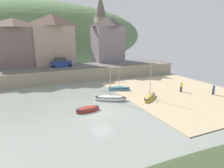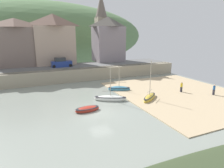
{
  "view_description": "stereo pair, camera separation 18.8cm",
  "coord_description": "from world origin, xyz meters",
  "px_view_note": "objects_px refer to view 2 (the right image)",
  "views": [
    {
      "loc": [
        -7.88,
        -20.59,
        9.09
      ],
      "look_at": [
        3.88,
        5.32,
        1.82
      ],
      "focal_mm": 31.65,
      "sensor_mm": 36.0,
      "label": 1
    },
    {
      "loc": [
        -7.71,
        -20.66,
        9.09
      ],
      "look_at": [
        3.88,
        5.32,
        1.82
      ],
      "focal_mm": 31.65,
      "sensor_mm": 36.0,
      "label": 2
    }
  ],
  "objects_px": {
    "waterfront_building_right": "(108,39)",
    "sailboat_white_hull": "(119,89)",
    "waterfront_building_left": "(16,42)",
    "parked_car_by_wall": "(61,63)",
    "church_with_spire": "(101,26)",
    "person_on_slipway": "(181,86)",
    "waterfront_building_centre": "(54,39)",
    "rowboat_small_beached": "(110,98)",
    "dinghy_open_wooden": "(87,109)",
    "person_near_water": "(214,89)",
    "sailboat_far_left": "(149,98)"
  },
  "relations": [
    {
      "from": "waterfront_building_left",
      "to": "parked_car_by_wall",
      "type": "distance_m",
      "value": 10.15
    },
    {
      "from": "dinghy_open_wooden",
      "to": "person_on_slipway",
      "type": "bearing_deg",
      "value": -0.18
    },
    {
      "from": "sailboat_white_hull",
      "to": "dinghy_open_wooden",
      "type": "relative_size",
      "value": 1.29
    },
    {
      "from": "church_with_spire",
      "to": "person_on_slipway",
      "type": "height_order",
      "value": "church_with_spire"
    },
    {
      "from": "waterfront_building_centre",
      "to": "sailboat_white_hull",
      "type": "height_order",
      "value": "waterfront_building_centre"
    },
    {
      "from": "dinghy_open_wooden",
      "to": "person_near_water",
      "type": "height_order",
      "value": "person_near_water"
    },
    {
      "from": "waterfront_building_left",
      "to": "dinghy_open_wooden",
      "type": "xyz_separation_m",
      "value": [
        7.53,
        -24.24,
        -7.12
      ]
    },
    {
      "from": "waterfront_building_right",
      "to": "rowboat_small_beached",
      "type": "xyz_separation_m",
      "value": [
        -8.96,
        -21.79,
        -7.54
      ]
    },
    {
      "from": "church_with_spire",
      "to": "parked_car_by_wall",
      "type": "height_order",
      "value": "church_with_spire"
    },
    {
      "from": "church_with_spire",
      "to": "parked_car_by_wall",
      "type": "xyz_separation_m",
      "value": [
        -12.29,
        -8.5,
        -7.79
      ]
    },
    {
      "from": "rowboat_small_beached",
      "to": "dinghy_open_wooden",
      "type": "distance_m",
      "value": 4.79
    },
    {
      "from": "parked_car_by_wall",
      "to": "church_with_spire",
      "type": "bearing_deg",
      "value": 33.9
    },
    {
      "from": "dinghy_open_wooden",
      "to": "parked_car_by_wall",
      "type": "height_order",
      "value": "parked_car_by_wall"
    },
    {
      "from": "waterfront_building_centre",
      "to": "church_with_spire",
      "type": "distance_m",
      "value": 13.73
    },
    {
      "from": "waterfront_building_left",
      "to": "rowboat_small_beached",
      "type": "xyz_separation_m",
      "value": [
        11.64,
        -21.79,
        -7.05
      ]
    },
    {
      "from": "rowboat_small_beached",
      "to": "person_near_water",
      "type": "distance_m",
      "value": 15.8
    },
    {
      "from": "dinghy_open_wooden",
      "to": "sailboat_far_left",
      "type": "bearing_deg",
      "value": -2.22
    },
    {
      "from": "person_on_slipway",
      "to": "person_near_water",
      "type": "relative_size",
      "value": 1.0
    },
    {
      "from": "waterfront_building_centre",
      "to": "rowboat_small_beached",
      "type": "distance_m",
      "value": 23.43
    },
    {
      "from": "sailboat_white_hull",
      "to": "person_near_water",
      "type": "height_order",
      "value": "sailboat_white_hull"
    },
    {
      "from": "waterfront_building_left",
      "to": "person_on_slipway",
      "type": "bearing_deg",
      "value": -44.21
    },
    {
      "from": "waterfront_building_left",
      "to": "parked_car_by_wall",
      "type": "relative_size",
      "value": 2.37
    },
    {
      "from": "waterfront_building_centre",
      "to": "person_near_water",
      "type": "relative_size",
      "value": 6.71
    },
    {
      "from": "waterfront_building_centre",
      "to": "dinghy_open_wooden",
      "type": "height_order",
      "value": "waterfront_building_centre"
    },
    {
      "from": "waterfront_building_right",
      "to": "church_with_spire",
      "type": "distance_m",
      "value": 5.1
    },
    {
      "from": "waterfront_building_left",
      "to": "sailboat_white_hull",
      "type": "relative_size",
      "value": 2.4
    },
    {
      "from": "waterfront_building_left",
      "to": "sailboat_far_left",
      "type": "relative_size",
      "value": 1.69
    },
    {
      "from": "church_with_spire",
      "to": "sailboat_far_left",
      "type": "height_order",
      "value": "church_with_spire"
    },
    {
      "from": "person_on_slipway",
      "to": "church_with_spire",
      "type": "bearing_deg",
      "value": 96.56
    },
    {
      "from": "sailboat_white_hull",
      "to": "person_on_slipway",
      "type": "relative_size",
      "value": 2.51
    },
    {
      "from": "sailboat_white_hull",
      "to": "parked_car_by_wall",
      "type": "relative_size",
      "value": 0.99
    },
    {
      "from": "church_with_spire",
      "to": "person_on_slipway",
      "type": "bearing_deg",
      "value": -83.44
    },
    {
      "from": "waterfront_building_right",
      "to": "person_near_water",
      "type": "xyz_separation_m",
      "value": [
        6.24,
        -26.03,
        -6.85
      ]
    },
    {
      "from": "sailboat_white_hull",
      "to": "sailboat_far_left",
      "type": "xyz_separation_m",
      "value": [
        1.87,
        -6.0,
        0.01
      ]
    },
    {
      "from": "waterfront_building_left",
      "to": "dinghy_open_wooden",
      "type": "distance_m",
      "value": 26.36
    },
    {
      "from": "waterfront_building_centre",
      "to": "waterfront_building_right",
      "type": "xyz_separation_m",
      "value": [
        12.98,
        -0.0,
        -0.08
      ]
    },
    {
      "from": "sailboat_white_hull",
      "to": "sailboat_far_left",
      "type": "distance_m",
      "value": 6.29
    },
    {
      "from": "waterfront_building_centre",
      "to": "waterfront_building_right",
      "type": "distance_m",
      "value": 12.98
    },
    {
      "from": "dinghy_open_wooden",
      "to": "person_near_water",
      "type": "bearing_deg",
      "value": -10.53
    },
    {
      "from": "waterfront_building_centre",
      "to": "parked_car_by_wall",
      "type": "xyz_separation_m",
      "value": [
        0.48,
        -4.5,
        -4.72
      ]
    },
    {
      "from": "sailboat_white_hull",
      "to": "dinghy_open_wooden",
      "type": "height_order",
      "value": "sailboat_white_hull"
    },
    {
      "from": "dinghy_open_wooden",
      "to": "person_on_slipway",
      "type": "relative_size",
      "value": 1.94
    },
    {
      "from": "dinghy_open_wooden",
      "to": "person_on_slipway",
      "type": "height_order",
      "value": "person_on_slipway"
    },
    {
      "from": "church_with_spire",
      "to": "person_on_slipway",
      "type": "xyz_separation_m",
      "value": [
        3.08,
        -26.83,
        -10.01
      ]
    },
    {
      "from": "waterfront_building_left",
      "to": "waterfront_building_centre",
      "type": "relative_size",
      "value": 0.9
    },
    {
      "from": "sailboat_far_left",
      "to": "person_near_water",
      "type": "bearing_deg",
      "value": -51.05
    },
    {
      "from": "waterfront_building_centre",
      "to": "person_on_slipway",
      "type": "bearing_deg",
      "value": -55.22
    },
    {
      "from": "waterfront_building_right",
      "to": "sailboat_white_hull",
      "type": "relative_size",
      "value": 2.63
    },
    {
      "from": "person_on_slipway",
      "to": "waterfront_building_right",
      "type": "bearing_deg",
      "value": 97.18
    },
    {
      "from": "waterfront_building_centre",
      "to": "person_near_water",
      "type": "bearing_deg",
      "value": -53.56
    }
  ]
}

